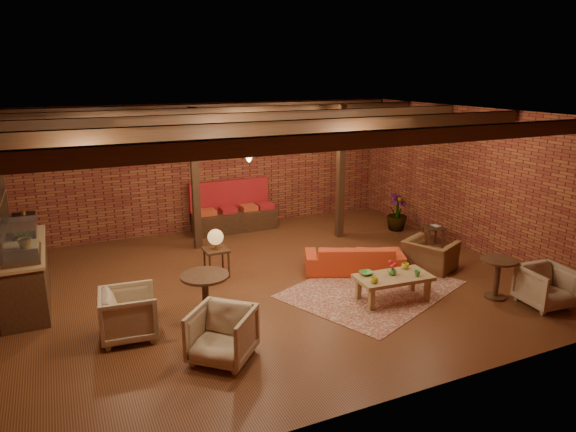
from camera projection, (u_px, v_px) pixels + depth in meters
name	position (u px, v px, depth m)	size (l,w,h in m)	color
floor	(265.00, 284.00, 9.85)	(10.00, 10.00, 0.00)	#3F1F0F
ceiling	(262.00, 115.00, 8.98)	(10.00, 8.00, 0.02)	black
wall_back	(204.00, 168.00, 12.92)	(10.00, 0.02, 3.20)	maroon
wall_front	(393.00, 282.00, 5.91)	(10.00, 0.02, 3.20)	maroon
wall_right	(472.00, 180.00, 11.42)	(0.02, 8.00, 3.20)	maroon
ceiling_beams	(262.00, 122.00, 9.01)	(9.80, 6.40, 0.22)	black
ceiling_pipe	(233.00, 127.00, 10.47)	(0.12, 0.12, 9.60)	black
post_left	(195.00, 180.00, 11.45)	(0.16, 0.16, 3.20)	black
post_right	(341.00, 173.00, 12.29)	(0.16, 0.16, 3.20)	black
service_counter	(23.00, 260.00, 8.87)	(0.80, 2.50, 1.60)	black
plant_counter	(26.00, 233.00, 8.97)	(0.35, 0.39, 0.30)	#337F33
banquette	(234.00, 211.00, 13.06)	(2.10, 0.70, 1.00)	maroon
service_sign	(238.00, 141.00, 12.16)	(0.86, 0.06, 0.30)	orange
ceiling_spotlights	(263.00, 135.00, 9.07)	(6.40, 4.40, 0.28)	black
rug	(372.00, 289.00, 9.61)	(3.06, 2.34, 0.01)	maroon
sofa	(354.00, 258.00, 10.41)	(1.98, 0.77, 0.58)	#BD391A
coffee_table	(392.00, 278.00, 9.07)	(1.39, 0.77, 0.71)	olive
side_table_lamp	(216.00, 241.00, 10.03)	(0.47, 0.47, 0.98)	black
round_table_left	(205.00, 290.00, 8.26)	(0.78, 0.78, 0.81)	black
armchair_a	(129.00, 312.00, 7.79)	(0.82, 0.77, 0.84)	beige
armchair_b	(222.00, 332.00, 7.18)	(0.81, 0.76, 0.84)	beige
armchair_right	(431.00, 250.00, 10.49)	(0.95, 0.62, 0.83)	brown
side_table_book	(433.00, 228.00, 11.88)	(0.50, 0.50, 0.49)	black
round_table_right	(498.00, 272.00, 9.13)	(0.63, 0.63, 0.74)	black
armchair_far	(546.00, 285.00, 8.84)	(0.76, 0.71, 0.78)	beige
plant_tall	(399.00, 177.00, 12.84)	(1.56, 1.56, 2.79)	#4C7F4C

